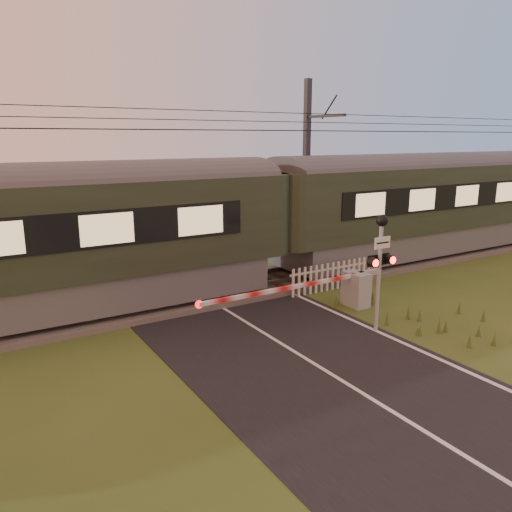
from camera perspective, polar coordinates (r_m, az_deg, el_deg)
ground at (r=12.09m, az=7.23°, el=-12.55°), size 160.00×160.00×0.00m
road at (r=11.94m, az=8.01°, el=-12.88°), size 6.00×140.00×0.03m
track_bed at (r=17.24m, az=-6.35°, el=-4.24°), size 140.00×3.40×0.39m
overhead_wires at (r=16.44m, az=-6.88°, el=14.91°), size 120.00×0.62×0.62m
train at (r=17.99m, az=1.45°, el=4.31°), size 45.92×3.17×4.29m
boom_gate at (r=16.04m, az=10.58°, el=-3.68°), size 6.59×0.85×1.13m
crossing_signal at (r=13.82m, az=14.02°, el=0.40°), size 0.83×0.35×3.28m
picket_fence at (r=17.78m, az=8.76°, el=-2.28°), size 3.67×0.08×1.00m
catenary_mast at (r=21.58m, az=5.87°, el=9.83°), size 0.24×2.47×7.61m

